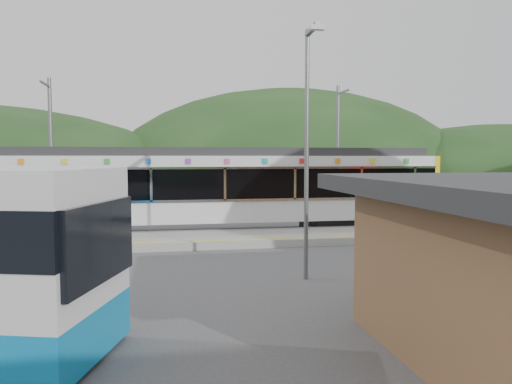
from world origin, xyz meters
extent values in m
plane|color=#4C4C4F|center=(0.00, 0.00, 0.00)|extent=(120.00, 120.00, 0.00)
ellipsoid|color=#1E3D19|center=(16.00, 54.00, 0.00)|extent=(52.00, 39.00, 26.00)
ellipsoid|color=#1E3D19|center=(45.00, 48.00, 0.00)|extent=(44.00, 33.00, 16.00)
cube|color=#9E9E99|center=(0.00, 3.30, 0.15)|extent=(26.00, 3.20, 0.30)
cube|color=yellow|center=(0.00, 2.00, 0.30)|extent=(26.00, 0.10, 0.01)
cube|color=black|center=(-5.84, 6.00, 0.30)|extent=(3.20, 2.20, 0.56)
cube|color=black|center=(6.16, 6.00, 0.30)|extent=(3.20, 2.20, 0.56)
cube|color=silver|center=(0.16, 6.00, 1.04)|extent=(20.00, 2.90, 0.92)
cube|color=black|center=(0.16, 6.00, 2.23)|extent=(20.00, 2.96, 1.45)
cube|color=silver|center=(0.16, 4.50, 1.55)|extent=(20.00, 0.05, 0.10)
cube|color=silver|center=(0.16, 4.50, 2.90)|extent=(20.00, 0.05, 0.10)
cube|color=silver|center=(0.16, 6.00, 3.17)|extent=(20.00, 2.90, 0.45)
cube|color=#2D2D30|center=(0.16, 6.00, 3.58)|extent=(19.40, 2.50, 0.36)
cube|color=yellow|center=(10.28, 6.00, 1.90)|extent=(0.24, 2.92, 3.00)
cube|color=silver|center=(-5.34, 4.50, 2.23)|extent=(0.10, 0.05, 1.35)
cube|color=silver|center=(-2.34, 4.50, 2.23)|extent=(0.10, 0.05, 1.35)
cube|color=silver|center=(0.66, 4.50, 2.23)|extent=(0.10, 0.05, 1.35)
cube|color=silver|center=(3.66, 4.50, 2.23)|extent=(0.10, 0.05, 1.35)
cube|color=silver|center=(6.66, 4.50, 2.23)|extent=(0.10, 0.05, 1.35)
cube|color=silver|center=(9.16, 4.50, 2.23)|extent=(0.10, 0.05, 1.35)
cube|color=orange|center=(-7.24, 4.51, 3.18)|extent=(0.22, 0.04, 0.22)
cube|color=yellow|center=(-5.64, 4.51, 3.18)|extent=(0.22, 0.04, 0.22)
cube|color=green|center=(-4.04, 4.51, 3.18)|extent=(0.22, 0.04, 0.22)
cube|color=blue|center=(-2.44, 4.51, 3.18)|extent=(0.22, 0.04, 0.22)
cube|color=purple|center=(-0.84, 4.51, 3.18)|extent=(0.22, 0.04, 0.22)
cube|color=#E54C8C|center=(0.76, 4.51, 3.18)|extent=(0.22, 0.04, 0.22)
cube|color=#19A5A5|center=(2.36, 4.51, 3.18)|extent=(0.22, 0.04, 0.22)
cube|color=red|center=(3.96, 4.51, 3.18)|extent=(0.22, 0.04, 0.22)
cube|color=orange|center=(5.56, 4.51, 3.18)|extent=(0.22, 0.04, 0.22)
cube|color=yellow|center=(7.16, 4.51, 3.18)|extent=(0.22, 0.04, 0.22)
cube|color=green|center=(8.76, 4.51, 3.18)|extent=(0.22, 0.04, 0.22)
cylinder|color=slate|center=(-7.00, 8.60, 3.50)|extent=(0.18, 0.18, 7.00)
cube|color=slate|center=(-7.00, 7.80, 6.60)|extent=(0.08, 1.80, 0.08)
cylinder|color=slate|center=(7.00, 8.60, 3.50)|extent=(0.18, 0.18, 7.00)
cube|color=slate|center=(7.00, 7.80, 6.60)|extent=(0.08, 1.80, 0.08)
cylinder|color=slate|center=(1.99, -3.00, 3.37)|extent=(0.12, 0.12, 6.73)
cube|color=slate|center=(1.99, -3.50, 6.62)|extent=(0.17, 1.13, 0.12)
cube|color=silver|center=(1.99, -4.01, 6.53)|extent=(0.36, 0.20, 0.12)
camera|label=1|loc=(-1.78, -16.04, 3.34)|focal=35.00mm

